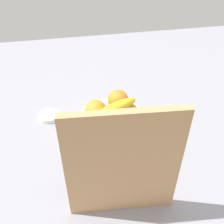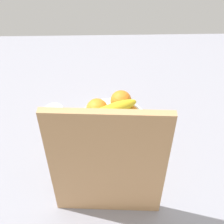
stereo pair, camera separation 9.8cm
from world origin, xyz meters
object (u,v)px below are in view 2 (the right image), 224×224
orange_front_right (96,109)px  cutting_board (108,167)px  fruit_bowl (112,125)px  orange_center (105,120)px  jar_lid (53,110)px  banana_bunch (113,116)px  orange_front_left (120,101)px  orange_back_left (128,115)px

orange_front_right → cutting_board: bearing=96.3°
orange_front_right → fruit_bowl: bearing=161.2°
orange_front_right → orange_center: size_ratio=1.00×
fruit_bowl → cutting_board: bearing=86.6°
fruit_bowl → jar_lid: 23.86cm
banana_bunch → orange_center: bearing=-0.3°
orange_front_left → cutting_board: size_ratio=0.21×
orange_back_left → banana_bunch: 5.49cm
orange_back_left → cutting_board: 30.90cm
orange_front_left → orange_front_right: 9.28cm
cutting_board → jar_lid: cutting_board is taller
orange_front_left → jar_lid: bearing=-8.9°
orange_center → cutting_board: 28.21cm
fruit_bowl → orange_front_left: (-3.05, -5.97, 5.99)cm
orange_front_right → banana_bunch: (-5.62, 5.12, 1.57)cm
orange_center → jar_lid: (19.47, -13.18, -7.46)cm
orange_front_left → orange_front_right: (8.27, 4.20, 0.00)cm
jar_lid → cutting_board: bearing=116.7°
fruit_bowl → orange_front_right: bearing=-18.8°
orange_center → banana_bunch: banana_bunch is taller
fruit_bowl → orange_back_left: bearing=165.9°
fruit_bowl → orange_front_left: 8.99cm
orange_center → jar_lid: 24.67cm
orange_front_right → orange_back_left: same height
jar_lid → orange_back_left: bearing=157.5°
orange_center → orange_back_left: (-7.46, -2.02, 0.00)cm
orange_front_left → cutting_board: (4.80, 35.77, 9.74)cm
banana_bunch → jar_lid: bearing=-30.9°
fruit_bowl → orange_center: 7.20cm
orange_front_left → jar_lid: (24.73, -3.88, -7.46)cm
fruit_bowl → banana_bunch: bearing=96.7°
jar_lid → orange_front_left: bearing=171.1°
orange_back_left → banana_bunch: size_ratio=0.41×
orange_center → fruit_bowl: bearing=-123.6°
orange_front_left → cutting_board: 37.38cm
fruit_bowl → orange_back_left: orange_back_left is taller
fruit_bowl → banana_bunch: 8.28cm
fruit_bowl → orange_center: (2.22, 3.33, 5.99)cm
orange_center → banana_bunch: 3.05cm
fruit_bowl → cutting_board: cutting_board is taller
orange_center → orange_back_left: same height
orange_back_left → cutting_board: bearing=76.2°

